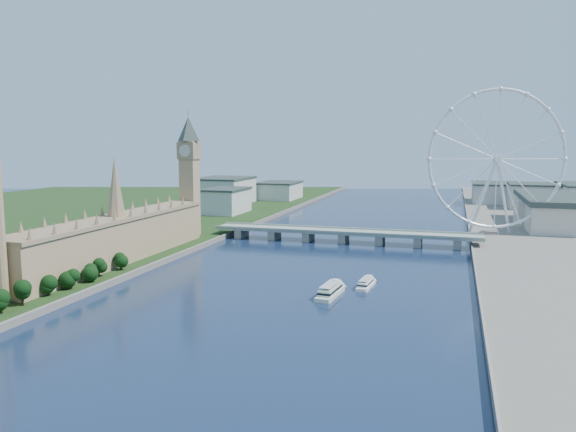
% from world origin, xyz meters
% --- Properties ---
extents(ground, '(2000.00, 2000.00, 0.00)m').
position_xyz_m(ground, '(0.00, 0.00, 0.00)').
color(ground, '#1B264D').
rests_on(ground, ground).
extents(tree_row, '(8.18, 184.18, 19.95)m').
position_xyz_m(tree_row, '(-113.00, 58.00, 8.89)').
color(tree_row, black).
rests_on(tree_row, ground).
extents(parliament_range, '(24.00, 200.00, 70.00)m').
position_xyz_m(parliament_range, '(-128.00, 170.00, 18.48)').
color(parliament_range, tan).
rests_on(parliament_range, ground).
extents(big_ben, '(20.02, 20.02, 110.00)m').
position_xyz_m(big_ben, '(-128.00, 278.00, 66.57)').
color(big_ben, tan).
rests_on(big_ben, ground).
extents(westminster_bridge, '(220.00, 22.00, 9.50)m').
position_xyz_m(westminster_bridge, '(0.00, 300.00, 6.63)').
color(westminster_bridge, gray).
rests_on(westminster_bridge, ground).
extents(london_eye, '(113.60, 39.12, 124.30)m').
position_xyz_m(london_eye, '(119.98, 355.08, 67.52)').
color(london_eye, silver).
rests_on(london_eye, ground).
extents(county_hall, '(54.00, 144.00, 35.00)m').
position_xyz_m(county_hall, '(175.00, 430.00, 0.00)').
color(county_hall, beige).
rests_on(county_hall, ground).
extents(city_skyline, '(505.00, 280.00, 32.00)m').
position_xyz_m(city_skyline, '(39.22, 560.08, 16.96)').
color(city_skyline, beige).
rests_on(city_skyline, ground).
extents(tour_boat_near, '(11.28, 33.36, 7.26)m').
position_xyz_m(tour_boat_near, '(24.28, 136.22, 0.00)').
color(tour_boat_near, beige).
rests_on(tour_boat_near, ground).
extents(tour_boat_far, '(8.96, 26.28, 5.66)m').
position_xyz_m(tour_boat_far, '(39.80, 160.21, 0.00)').
color(tour_boat_far, white).
rests_on(tour_boat_far, ground).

